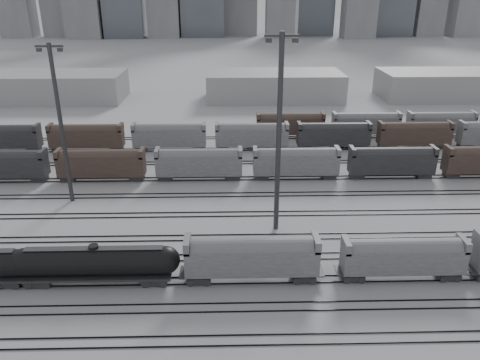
{
  "coord_description": "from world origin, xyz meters",
  "views": [
    {
      "loc": [
        -3.76,
        -44.7,
        31.78
      ],
      "look_at": [
        -2.09,
        21.81,
        4.0
      ],
      "focal_mm": 35.0,
      "sensor_mm": 36.0,
      "label": 1
    }
  ],
  "objects_px": {
    "hopper_car_b": "(403,255)",
    "hopper_car_a": "(252,255)",
    "light_mast_c": "(279,132)",
    "tank_car_b": "(96,262)"
  },
  "relations": [
    {
      "from": "tank_car_b",
      "to": "light_mast_c",
      "type": "xyz_separation_m",
      "value": [
        21.78,
        12.53,
        11.44
      ]
    },
    {
      "from": "hopper_car_b",
      "to": "light_mast_c",
      "type": "bearing_deg",
      "value": 136.94
    },
    {
      "from": "tank_car_b",
      "to": "light_mast_c",
      "type": "distance_m",
      "value": 27.6
    },
    {
      "from": "hopper_car_b",
      "to": "hopper_car_a",
      "type": "bearing_deg",
      "value": 180.0
    },
    {
      "from": "hopper_car_a",
      "to": "light_mast_c",
      "type": "bearing_deg",
      "value": 72.15
    },
    {
      "from": "tank_car_b",
      "to": "hopper_car_a",
      "type": "relative_size",
      "value": 1.25
    },
    {
      "from": "tank_car_b",
      "to": "hopper_car_a",
      "type": "distance_m",
      "value": 17.76
    },
    {
      "from": "tank_car_b",
      "to": "light_mast_c",
      "type": "bearing_deg",
      "value": 29.91
    },
    {
      "from": "hopper_car_b",
      "to": "light_mast_c",
      "type": "distance_m",
      "value": 21.42
    },
    {
      "from": "tank_car_b",
      "to": "hopper_car_a",
      "type": "bearing_deg",
      "value": 0.0
    }
  ]
}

